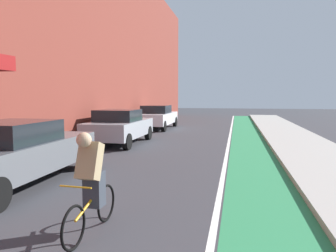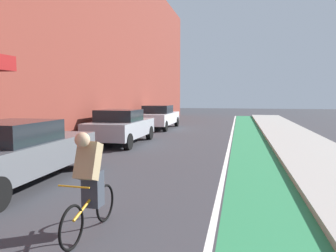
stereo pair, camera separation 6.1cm
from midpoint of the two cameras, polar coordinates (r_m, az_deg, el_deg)
ground_plane at (r=13.71m, az=1.84°, el=-3.55°), size 88.39×88.39×0.00m
bike_lane_paint at (r=15.49m, az=14.04°, el=-2.69°), size 1.60×40.18×0.00m
lane_divider_stripe at (r=15.48m, az=10.70°, el=-2.62°), size 0.12×40.18×0.00m
sidewalk_right at (r=15.70m, az=21.95°, el=-2.55°), size 2.72×40.18×0.14m
building_facade_left at (r=17.56m, az=-15.70°, el=15.54°), size 4.15×40.18×10.58m
parked_sedan_gray at (r=8.47m, az=-25.39°, el=-4.20°), size 1.92×4.76×1.53m
parked_sedan_silver at (r=14.41m, az=-8.76°, el=-0.03°), size 2.00×4.25×1.53m
parked_sedan_white at (r=20.99m, az=-2.04°, el=1.68°), size 1.92×4.66×1.53m
cyclist_mid at (r=5.07m, az=-13.86°, el=-9.74°), size 0.48×1.68×1.59m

